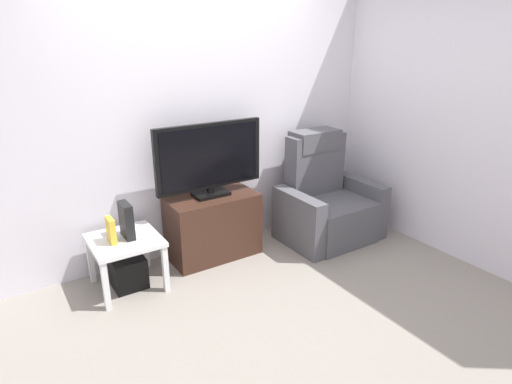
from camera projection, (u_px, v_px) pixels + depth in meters
The scene contains 10 objects.
ground_plane at pixel (269, 295), 3.47m from camera, with size 6.40×6.40×0.00m, color gray.
wall_back at pixel (200, 115), 3.92m from camera, with size 6.40×0.06×2.60m, color silver.
wall_side at pixel (436, 113), 3.99m from camera, with size 0.06×4.48×2.60m, color silver.
tv_stand at pixel (213, 226), 4.02m from camera, with size 0.83×0.43×0.60m.
television at pixel (210, 158), 3.81m from camera, with size 1.02×0.20×0.67m.
recliner_armchair at pixel (326, 202), 4.40m from camera, with size 0.98×0.78×1.08m.
side_table at pixel (125, 246), 3.48m from camera, with size 0.54×0.54×0.44m.
subwoofer_box at pixel (128, 272), 3.56m from camera, with size 0.26×0.26×0.26m, color black.
book_upright at pixel (111, 231), 3.36m from camera, with size 0.05×0.14×0.21m, color gold.
game_console at pixel (126, 220), 3.43m from camera, with size 0.07×0.20×0.29m, color black.
Camera 1 is at (-1.70, -2.44, 1.98)m, focal length 30.10 mm.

